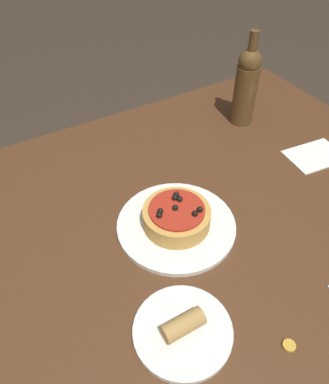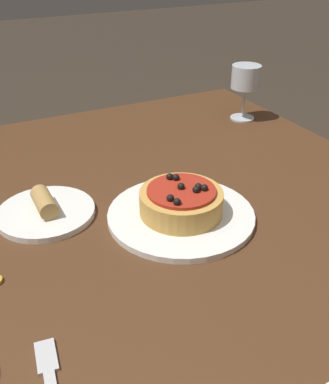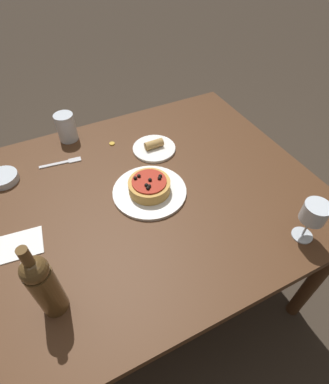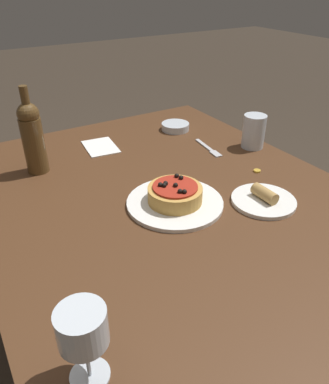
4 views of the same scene
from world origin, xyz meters
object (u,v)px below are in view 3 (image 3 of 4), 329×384
object	(u,v)px
dinner_plate	(150,191)
wine_bottle	(44,285)
pizza	(149,186)
bottle_cap	(112,144)
wine_glass	(314,214)
side_bowl	(3,178)
fork	(63,162)
side_plate	(154,148)
dining_table	(138,208)
water_cup	(66,127)

from	to	relation	value
dinner_plate	wine_bottle	bearing A→B (deg)	34.02
pizza	bottle_cap	bearing A→B (deg)	-85.43
pizza	wine_glass	distance (m)	0.56
wine_bottle	side_bowl	bearing A→B (deg)	-82.94
pizza	fork	size ratio (longest dim) A/B	0.91
fork	bottle_cap	xyz separation A→B (m)	(-0.23, -0.03, 0.00)
dinner_plate	fork	bearing A→B (deg)	-51.27
side_plate	wine_bottle	bearing A→B (deg)	43.20
wine_bottle	side_bowl	world-z (taller)	wine_bottle
dining_table	side_plate	distance (m)	0.29
dining_table	side_bowl	xyz separation A→B (m)	(0.44, -0.30, 0.09)
dinner_plate	water_cup	distance (m)	0.51
wine_glass	side_bowl	bearing A→B (deg)	-39.98
bottle_cap	water_cup	bearing A→B (deg)	-37.71
side_bowl	dining_table	bearing A→B (deg)	145.55
wine_glass	side_plate	xyz separation A→B (m)	(0.25, -0.64, -0.11)
dinner_plate	wine_bottle	size ratio (longest dim) A/B	0.97
side_bowl	dinner_plate	bearing A→B (deg)	147.21
side_bowl	bottle_cap	size ratio (longest dim) A/B	4.83
side_bowl	wine_bottle	bearing A→B (deg)	97.06
wine_bottle	wine_glass	bearing A→B (deg)	170.74
wine_glass	fork	world-z (taller)	wine_glass
dinner_plate	wine_glass	world-z (taller)	wine_glass
dinner_plate	bottle_cap	bearing A→B (deg)	-85.42
dinner_plate	side_bowl	xyz separation A→B (m)	(0.49, -0.31, 0.01)
dinner_plate	bottle_cap	size ratio (longest dim) A/B	11.64
wine_bottle	side_plate	xyz separation A→B (m)	(-0.54, -0.51, -0.12)
pizza	side_plate	size ratio (longest dim) A/B	0.84
water_cup	dinner_plate	bearing A→B (deg)	111.87
fork	side_plate	size ratio (longest dim) A/B	0.92
pizza	side_bowl	distance (m)	0.58
dining_table	fork	world-z (taller)	fork
dining_table	wine_bottle	world-z (taller)	wine_bottle
wine_bottle	fork	size ratio (longest dim) A/B	1.66
side_bowl	side_plate	bearing A→B (deg)	171.87
pizza	water_cup	distance (m)	0.51
wine_glass	wine_bottle	size ratio (longest dim) A/B	0.54
bottle_cap	wine_glass	bearing A→B (deg)	118.01
wine_bottle	side_plate	bearing A→B (deg)	-136.80
dinner_plate	water_cup	size ratio (longest dim) A/B	2.23
fork	bottle_cap	bearing A→B (deg)	14.72
wine_bottle	bottle_cap	distance (m)	0.75
dinner_plate	pizza	size ratio (longest dim) A/B	1.78
wine_glass	dinner_plate	bearing A→B (deg)	-47.53
dining_table	dinner_plate	world-z (taller)	dinner_plate
wine_glass	wine_bottle	distance (m)	0.80
dinner_plate	side_bowl	size ratio (longest dim) A/B	2.41
pizza	side_bowl	size ratio (longest dim) A/B	1.35
wine_bottle	dining_table	bearing A→B (deg)	-141.51
side_bowl	pizza	bearing A→B (deg)	147.20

